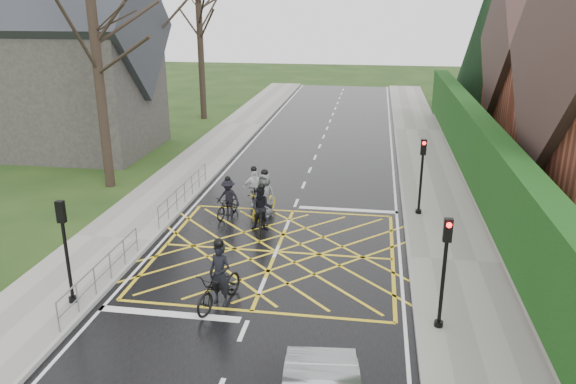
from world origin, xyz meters
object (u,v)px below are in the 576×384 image
(cyclist_back, at_px, (262,213))
(cyclist_rear, at_px, (220,284))
(cyclist_lead, at_px, (265,200))
(cyclist_mid, at_px, (228,202))
(cyclist_front, at_px, (254,192))

(cyclist_back, bearing_deg, cyclist_rear, -99.62)
(cyclist_back, bearing_deg, cyclist_lead, 88.11)
(cyclist_mid, distance_m, cyclist_lead, 1.47)
(cyclist_front, height_order, cyclist_lead, cyclist_lead)
(cyclist_back, distance_m, cyclist_lead, 1.50)
(cyclist_mid, height_order, cyclist_front, cyclist_front)
(cyclist_back, height_order, cyclist_mid, cyclist_back)
(cyclist_rear, xyz_separation_m, cyclist_mid, (-1.55, 6.88, -0.05))
(cyclist_mid, bearing_deg, cyclist_front, 70.26)
(cyclist_rear, distance_m, cyclist_back, 5.58)
(cyclist_rear, distance_m, cyclist_mid, 7.05)
(cyclist_lead, bearing_deg, cyclist_mid, -158.16)
(cyclist_back, relative_size, cyclist_mid, 1.07)
(cyclist_mid, xyz_separation_m, cyclist_front, (0.80, 1.21, 0.04))
(cyclist_rear, bearing_deg, cyclist_back, 107.77)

